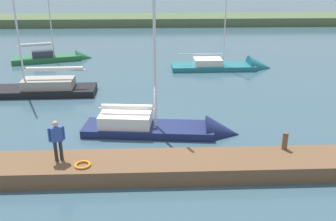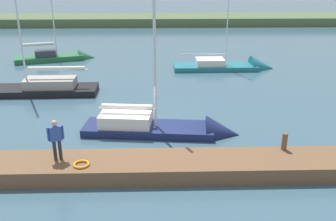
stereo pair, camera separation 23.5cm
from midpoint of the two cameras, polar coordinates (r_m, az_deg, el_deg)
The scene contains 10 objects.
ground_plane at distance 19.51m, azimuth -5.19°, elevation -3.30°, with size 200.00×200.00×0.00m, color #385666.
far_shoreline at distance 58.79m, azimuth -2.94°, elevation 13.19°, with size 180.00×8.00×2.40m, color #4C603D.
dock_pier at distance 15.58m, azimuth -6.11°, elevation -8.62°, with size 19.41×2.07×0.67m, color brown.
mooring_post_near at distance 16.78m, azimuth 17.87°, elevation -4.56°, with size 0.23×0.23×0.76m, color brown.
life_ring_buoy at distance 15.27m, azimuth -12.76°, elevation -8.07°, with size 0.66×0.66×0.10m, color orange.
sailboat_far_right at distance 19.20m, azimuth 0.56°, elevation -3.03°, with size 8.19×2.73×9.39m.
sailboat_far_left at distance 32.15m, azimuth 10.34°, elevation 6.47°, with size 8.49×2.25×8.42m.
sailboat_behind_pier at distance 27.27m, azimuth -22.37°, elevation 2.77°, with size 9.78×2.37×10.71m.
sailboat_near_dock at distance 36.18m, azimuth -16.07°, elevation 7.62°, with size 7.36×3.70×9.15m.
person_on_dock at distance 15.53m, azimuth -16.44°, elevation -3.95°, with size 0.61×0.38×1.74m.
Camera 2 is at (-1.36, 17.75, 8.02)m, focal length 39.62 mm.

